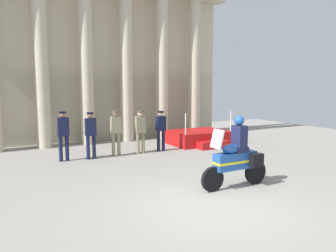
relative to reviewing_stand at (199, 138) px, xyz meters
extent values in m
plane|color=gray|center=(-3.88, -6.71, -0.30)|extent=(28.00, 28.00, 0.00)
cube|color=#B6AB91|center=(-4.44, 3.27, 3.60)|extent=(14.68, 0.30, 7.79)
cylinder|color=beige|center=(-6.32, 2.37, 3.20)|extent=(0.60, 0.60, 6.99)
cylinder|color=beige|center=(-4.44, 2.37, 3.20)|extent=(0.60, 0.60, 6.99)
cylinder|color=beige|center=(-2.56, 2.37, 3.20)|extent=(0.60, 0.60, 6.99)
cylinder|color=beige|center=(-0.68, 2.37, 3.20)|extent=(0.60, 0.60, 6.99)
cylinder|color=beige|center=(1.20, 2.37, 3.20)|extent=(0.60, 0.60, 6.99)
cube|color=#B71414|center=(0.00, 0.08, 0.01)|extent=(2.50, 1.89, 0.61)
cube|color=#B71414|center=(0.00, -1.11, -0.14)|extent=(1.38, 0.50, 0.31)
cylinder|color=silver|center=(-1.17, -0.78, 0.76)|extent=(0.05, 0.05, 0.90)
cylinder|color=silver|center=(1.17, -0.78, 0.76)|extent=(0.05, 0.05, 0.90)
cylinder|color=#141938|center=(-6.17, -0.62, 0.15)|extent=(0.13, 0.13, 0.89)
cylinder|color=#141938|center=(-5.95, -0.62, 0.15)|extent=(0.13, 0.13, 0.89)
cube|color=#141938|center=(-6.06, -0.62, 0.93)|extent=(0.38, 0.22, 0.66)
sphere|color=#997056|center=(-6.06, -0.62, 1.36)|extent=(0.21, 0.21, 0.21)
cylinder|color=black|center=(-6.06, -0.62, 1.44)|extent=(0.24, 0.24, 0.06)
cylinder|color=#141938|center=(-5.24, -0.74, 0.14)|extent=(0.13, 0.13, 0.87)
cylinder|color=#141938|center=(-5.02, -0.74, 0.14)|extent=(0.13, 0.13, 0.87)
cube|color=#141938|center=(-5.13, -0.74, 0.89)|extent=(0.38, 0.22, 0.62)
sphere|color=#997056|center=(-5.13, -0.74, 1.30)|extent=(0.21, 0.21, 0.21)
cylinder|color=black|center=(-5.13, -0.74, 1.38)|extent=(0.24, 0.24, 0.06)
cylinder|color=gray|center=(-4.23, -0.58, 0.14)|extent=(0.13, 0.13, 0.87)
cylinder|color=gray|center=(-4.01, -0.58, 0.14)|extent=(0.13, 0.13, 0.87)
cube|color=gray|center=(-4.12, -0.58, 0.88)|extent=(0.38, 0.22, 0.63)
sphere|color=#997056|center=(-4.12, -0.58, 1.30)|extent=(0.21, 0.21, 0.21)
cylinder|color=brown|center=(-4.12, -0.58, 1.38)|extent=(0.24, 0.24, 0.06)
cylinder|color=#847A5B|center=(-3.25, -0.65, 0.12)|extent=(0.13, 0.13, 0.82)
cylinder|color=#847A5B|center=(-3.03, -0.65, 0.12)|extent=(0.13, 0.13, 0.82)
cube|color=#847A5B|center=(-3.14, -0.65, 0.85)|extent=(0.38, 0.22, 0.64)
sphere|color=beige|center=(-3.14, -0.65, 1.27)|extent=(0.21, 0.21, 0.21)
cylinder|color=#4F4937|center=(-3.14, -0.65, 1.35)|extent=(0.24, 0.24, 0.06)
cylinder|color=black|center=(-2.35, -0.63, 0.12)|extent=(0.13, 0.13, 0.84)
cylinder|color=black|center=(-2.13, -0.63, 0.12)|extent=(0.13, 0.13, 0.84)
cube|color=black|center=(-2.24, -0.63, 0.84)|extent=(0.38, 0.22, 0.59)
sphere|color=tan|center=(-2.24, -0.63, 1.24)|extent=(0.21, 0.21, 0.21)
cylinder|color=black|center=(-2.24, -0.63, 1.32)|extent=(0.24, 0.24, 0.06)
cylinder|color=black|center=(-3.36, -5.83, 0.02)|extent=(0.64, 0.12, 0.64)
cylinder|color=black|center=(-1.91, -5.79, 0.02)|extent=(0.64, 0.16, 0.64)
cube|color=#1E4C99|center=(-2.64, -5.81, 0.42)|extent=(1.25, 0.35, 0.44)
ellipsoid|color=#1E4C99|center=(-2.79, -5.81, 0.74)|extent=(0.53, 0.33, 0.26)
cube|color=yellow|center=(-2.64, -5.81, 0.40)|extent=(1.27, 0.36, 0.06)
cube|color=silver|center=(-3.24, -5.83, 1.04)|extent=(0.17, 0.40, 0.47)
cube|color=black|center=(-2.13, -6.05, 0.42)|extent=(0.36, 0.19, 0.36)
cube|color=black|center=(-2.15, -5.53, 0.42)|extent=(0.36, 0.19, 0.36)
cube|color=#191E42|center=(-2.52, -5.81, 0.71)|extent=(0.41, 0.35, 0.14)
cube|color=#191E42|center=(-2.52, -5.81, 1.06)|extent=(0.27, 0.37, 0.56)
sphere|color=#1E4C99|center=(-2.54, -5.81, 1.47)|extent=(0.26, 0.26, 0.26)
camera|label=1|loc=(-8.10, -12.47, 2.39)|focal=35.27mm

